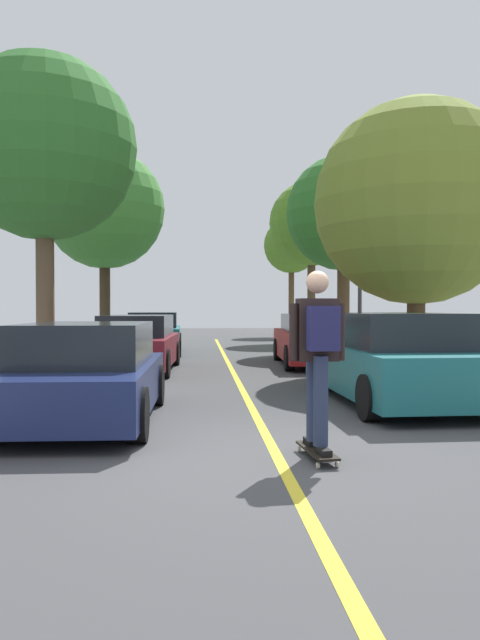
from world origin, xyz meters
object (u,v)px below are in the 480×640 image
object	(u,v)px
parked_car_left_nearest	(87,374)
street_tree_left_near	(104,209)
parked_car_left_near	(137,344)
street_tree_right_near	(344,214)
skateboard	(317,451)
parked_car_left_far	(154,334)
parked_car_right_nearest	(391,359)
street_tree_right_farthest	(291,246)
skateboarder	(318,348)
street_tree_left_nearest	(44,149)
street_tree_right_nearest	(417,203)
streetlamp	(360,247)
street_tree_right_far	(311,224)
parked_car_right_near	(316,340)

from	to	relation	value
parked_car_left_nearest	street_tree_left_near	xyz separation A→B (m)	(-1.90, 14.09, 4.46)
parked_car_left_near	street_tree_left_near	world-z (taller)	street_tree_left_near
parked_car_left_nearest	street_tree_right_near	xyz separation A→B (m)	(6.55, 12.73, 4.18)
parked_car_left_near	skateboard	bearing A→B (deg)	-73.03
parked_car_left_near	parked_car_left_nearest	bearing A→B (deg)	-90.01
parked_car_left_far	parked_car_right_nearest	bearing A→B (deg)	-66.93
street_tree_right_farthest	skateboarder	bearing A→B (deg)	-98.02
parked_car_left_nearest	parked_car_left_near	size ratio (longest dim) A/B	0.91
street_tree_left_nearest	street_tree_right_nearest	size ratio (longest dim) A/B	1.12
parked_car_left_near	street_tree_right_farthest	distance (m)	19.87
streetlamp	skateboarder	world-z (taller)	streetlamp
street_tree_left_near	street_tree_right_far	distance (m)	9.72
street_tree_right_farthest	streetlamp	world-z (taller)	street_tree_right_farthest
street_tree_right_far	parked_car_right_near	bearing A→B (deg)	-99.75
street_tree_left_nearest	skateboarder	size ratio (longest dim) A/B	3.86
parked_car_right_nearest	parked_car_right_near	bearing A→B (deg)	90.02
parked_car_right_near	streetlamp	bearing A→B (deg)	51.01
skateboard	streetlamp	bearing A→B (deg)	73.24
parked_car_left_nearest	street_tree_right_near	bearing A→B (deg)	62.77
parked_car_right_nearest	street_tree_right_near	distance (m)	12.22
street_tree_right_nearest	skateboarder	xyz separation A→B (m)	(-3.83, -7.83, -2.83)
parked_car_right_near	street_tree_right_farthest	xyz separation A→B (m)	(1.90, 17.09, 4.24)
street_tree_right_farthest	streetlamp	distance (m)	15.01
street_tree_right_farthest	skateboard	bearing A→B (deg)	-98.04
street_tree_left_near	street_tree_right_farthest	distance (m)	13.72
parked_car_left_near	street_tree_left_nearest	world-z (taller)	street_tree_left_nearest
street_tree_left_near	street_tree_right_nearest	size ratio (longest dim) A/B	1.15
street_tree_left_near	parked_car_right_nearest	bearing A→B (deg)	-62.73
skateboard	street_tree_left_nearest	bearing A→B (deg)	120.77
street_tree_right_near	skateboarder	distance (m)	15.95
parked_car_right_nearest	street_tree_left_near	world-z (taller)	street_tree_left_near
parked_car_right_nearest	skateboard	bearing A→B (deg)	-117.91
street_tree_right_nearest	street_tree_right_farthest	world-z (taller)	street_tree_right_farthest
street_tree_left_nearest	street_tree_right_farthest	size ratio (longest dim) A/B	1.10
parked_car_left_near	parked_car_right_near	xyz separation A→B (m)	(4.65, 1.18, 0.02)
street_tree_right_near	street_tree_right_farthest	bearing A→B (deg)	90.00
street_tree_left_near	street_tree_right_farthest	world-z (taller)	street_tree_left_near
parked_car_left_nearest	street_tree_right_near	size ratio (longest dim) A/B	0.61
parked_car_left_nearest	streetlamp	world-z (taller)	streetlamp
street_tree_left_nearest	street_tree_right_farthest	bearing A→B (deg)	66.47
street_tree_right_far	street_tree_right_farthest	bearing A→B (deg)	90.00
parked_car_right_nearest	street_tree_right_nearest	size ratio (longest dim) A/B	0.76
parked_car_right_near	skateboard	bearing A→B (deg)	-100.87
parked_car_left_near	parked_car_left_far	size ratio (longest dim) A/B	0.97
street_tree_left_near	street_tree_right_far	size ratio (longest dim) A/B	1.01
street_tree_right_nearest	parked_car_left_near	bearing A→B (deg)	170.51
street_tree_left_nearest	street_tree_right_near	bearing A→B (deg)	40.63
parked_car_right_nearest	street_tree_right_far	size ratio (longest dim) A/B	0.66
parked_car_left_near	streetlamp	size ratio (longest dim) A/B	0.79
street_tree_right_nearest	streetlamp	xyz separation A→B (m)	(-0.15, 4.44, -0.57)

